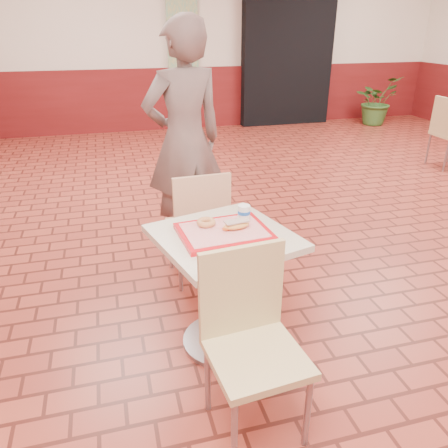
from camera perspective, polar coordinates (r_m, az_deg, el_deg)
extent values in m
cube|color=maroon|center=(3.62, 19.51, -4.12)|extent=(8.00, 10.00, 0.01)
cube|color=beige|center=(7.81, -0.80, 23.54)|extent=(8.00, 0.01, 3.00)
cube|color=#5C1112|center=(7.88, -0.71, 16.25)|extent=(8.00, 0.04, 1.00)
cube|color=black|center=(8.10, 8.26, 20.52)|extent=(1.60, 0.22, 2.20)
cube|color=gray|center=(7.63, -5.47, 24.16)|extent=(0.50, 0.03, 1.20)
cube|color=beige|center=(2.23, 0.00, -1.82)|extent=(0.65, 0.65, 0.04)
cylinder|color=gray|center=(2.40, 0.00, -9.13)|extent=(0.07, 0.07, 0.65)
cylinder|color=gray|center=(2.59, 0.00, -14.84)|extent=(0.47, 0.47, 0.03)
cube|color=tan|center=(1.91, 4.30, -17.01)|extent=(0.42, 0.42, 0.04)
cube|color=tan|center=(1.90, 2.31, -8.59)|extent=(0.38, 0.06, 0.42)
cylinder|color=gray|center=(1.91, 1.36, -25.94)|extent=(0.03, 0.03, 0.37)
cylinder|color=gray|center=(2.01, 10.85, -22.98)|extent=(0.03, 0.03, 0.37)
cylinder|color=gray|center=(2.12, -2.16, -19.46)|extent=(0.03, 0.03, 0.37)
cylinder|color=gray|center=(2.21, 6.33, -17.27)|extent=(0.03, 0.03, 0.37)
cube|color=#DDAE84|center=(3.02, -3.58, -0.43)|extent=(0.39, 0.39, 0.04)
cube|color=#DDAE84|center=(2.78, -2.83, 2.32)|extent=(0.37, 0.04, 0.41)
cylinder|color=gray|center=(3.28, -1.47, -2.10)|extent=(0.03, 0.03, 0.37)
cylinder|color=gray|center=(3.22, -6.97, -2.87)|extent=(0.03, 0.03, 0.37)
cylinder|color=gray|center=(3.01, 0.25, -4.73)|extent=(0.03, 0.03, 0.37)
cylinder|color=gray|center=(2.94, -5.73, -5.64)|extent=(0.03, 0.03, 0.37)
imported|color=#695651|center=(3.31, -5.18, 10.72)|extent=(0.72, 0.56, 1.73)
cube|color=red|center=(2.22, 0.00, -1.12)|extent=(0.45, 0.35, 0.02)
cube|color=#E18585|center=(2.21, 0.00, -0.79)|extent=(0.40, 0.30, 0.00)
torus|color=#C07A46|center=(2.26, -2.35, 0.22)|extent=(0.12, 0.12, 0.03)
ellipsoid|color=#E69843|center=(2.22, 1.65, -0.15)|extent=(0.15, 0.09, 0.04)
cube|color=white|center=(2.21, 1.65, 0.36)|extent=(0.13, 0.07, 0.01)
ellipsoid|color=#CC511C|center=(2.20, 0.21, -0.62)|extent=(0.03, 0.03, 0.02)
cylinder|color=white|center=(2.31, 2.63, 1.48)|extent=(0.06, 0.06, 0.08)
cylinder|color=blue|center=(2.31, 2.63, 1.58)|extent=(0.07, 0.07, 0.02)
cube|color=tan|center=(6.06, 26.77, 12.46)|extent=(0.04, 0.40, 0.43)
cylinder|color=gray|center=(6.03, 27.02, 7.94)|extent=(0.03, 0.03, 0.39)
cylinder|color=gray|center=(6.28, 25.11, 8.89)|extent=(0.03, 0.03, 0.39)
imported|color=#305823|center=(8.49, 19.27, 14.98)|extent=(0.93, 0.87, 0.83)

